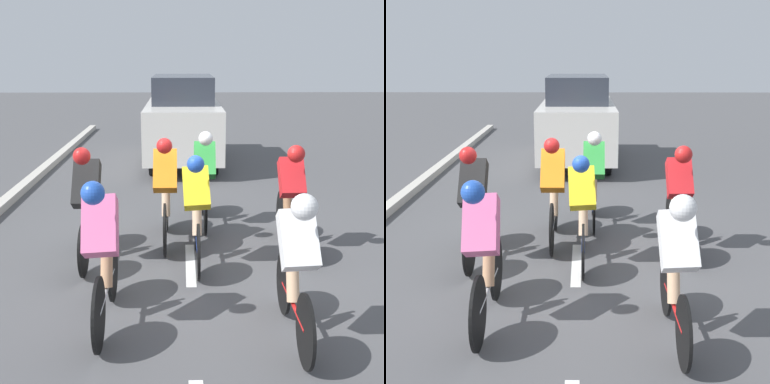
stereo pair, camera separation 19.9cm
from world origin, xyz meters
TOP-DOWN VIEW (x-y plane):
  - ground_plane at (0.00, 0.00)m, footprint 60.00×60.00m
  - lane_stripe_mid at (0.00, 0.27)m, footprint 0.12×1.40m
  - lane_stripe_far at (0.00, -2.93)m, footprint 0.12×1.40m
  - cyclist_red at (-1.35, -0.23)m, footprint 0.33×1.68m
  - cyclist_orange at (0.33, -0.50)m, footprint 0.32×1.73m
  - cyclist_pink at (0.87, 1.83)m, footprint 0.35×1.72m
  - cyclist_white at (-0.93, 2.15)m, footprint 0.35×1.64m
  - cyclist_black at (1.28, 0.17)m, footprint 0.32×1.69m
  - cyclist_green at (-0.24, -1.31)m, footprint 0.33×1.72m
  - cyclist_yellow at (-0.08, 0.28)m, footprint 0.35×1.69m
  - support_car at (0.06, -6.22)m, footprint 1.70×4.24m

SIDE VIEW (x-z plane):
  - ground_plane at x=0.00m, z-range 0.00..0.00m
  - lane_stripe_mid at x=0.00m, z-range 0.00..0.01m
  - lane_stripe_far at x=0.00m, z-range 0.00..0.01m
  - cyclist_yellow at x=-0.08m, z-range 0.03..1.48m
  - cyclist_green at x=-0.24m, z-range 0.02..1.53m
  - cyclist_red at x=-1.35m, z-range 0.03..1.52m
  - cyclist_white at x=-0.93m, z-range 0.05..1.53m
  - cyclist_pink at x=0.87m, z-range 0.03..1.56m
  - cyclist_orange at x=0.33m, z-range 0.02..1.56m
  - cyclist_black at x=1.28m, z-range 0.03..1.57m
  - support_car at x=0.06m, z-range 0.01..2.09m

